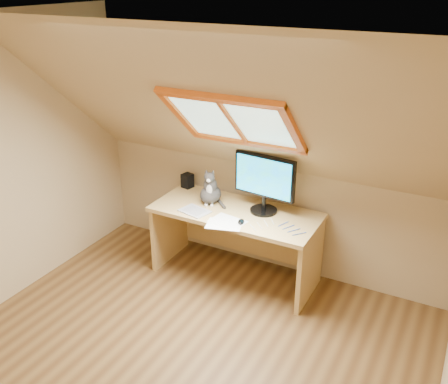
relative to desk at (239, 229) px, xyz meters
The scene contains 10 objects.
ground 1.53m from the desk, 84.35° to the right, with size 3.50×3.50×0.00m, color brown.
room_shell 1.82m from the desk, 84.69° to the right, with size 3.52×3.52×2.41m.
desk is the anchor object (origin of this frame).
monitor 0.57m from the desk, ahead, with size 0.58×0.24×0.53m.
cat 0.44m from the desk, behind, with size 0.25×0.28×0.35m.
desk_speaker 0.74m from the desk, 164.41° to the left, with size 0.10×0.10×0.14m, color black.
graphics_tablet 0.46m from the desk, 140.44° to the right, with size 0.26×0.18×0.01m, color #B2B2B7.
mouse 0.38m from the desk, 60.32° to the right, with size 0.05×0.09×0.03m, color black.
papers 0.39m from the desk, 98.52° to the right, with size 0.33×0.27×0.00m.
cables 0.55m from the desk, 21.30° to the right, with size 0.51×0.26×0.01m.
Camera 1 is at (1.64, -2.22, 2.65)m, focal length 40.00 mm.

